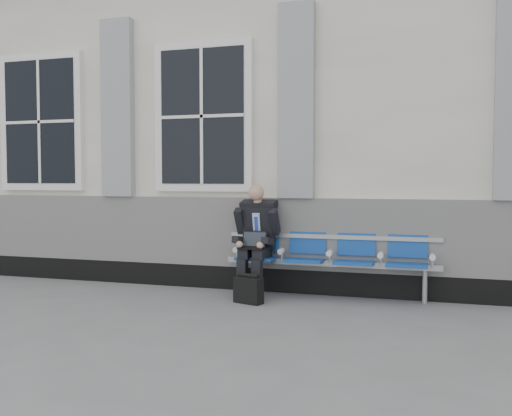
% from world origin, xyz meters
% --- Properties ---
extents(ground, '(70.00, 70.00, 0.00)m').
position_xyz_m(ground, '(0.00, 0.00, 0.00)').
color(ground, slate).
rests_on(ground, ground).
extents(station_building, '(14.40, 4.40, 4.49)m').
position_xyz_m(station_building, '(-0.02, 3.47, 2.22)').
color(station_building, white).
rests_on(station_building, ground).
extents(bench, '(2.60, 0.47, 0.91)m').
position_xyz_m(bench, '(2.06, 1.32, 0.55)').
color(bench, '#9EA0A3').
rests_on(bench, ground).
extents(businessman, '(0.54, 0.72, 1.37)m').
position_xyz_m(businessman, '(1.16, 1.19, 0.75)').
color(businessman, black).
rests_on(businessman, ground).
extents(briefcase, '(0.37, 0.24, 0.35)m').
position_xyz_m(briefcase, '(1.21, 0.72, 0.16)').
color(briefcase, black).
rests_on(briefcase, ground).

